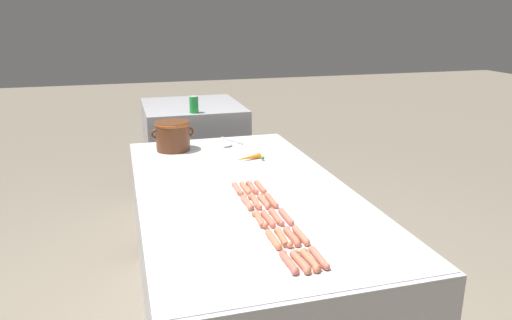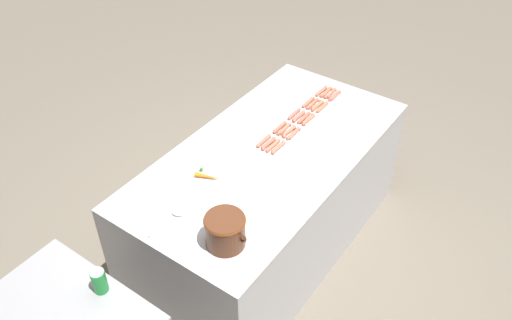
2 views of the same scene
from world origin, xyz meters
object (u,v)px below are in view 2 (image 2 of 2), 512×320
at_px(hot_dog_1, 322,107).
at_px(carrot, 208,176).
at_px(hot_dog_8, 289,131).
at_px(soda_can, 99,281).
at_px(hot_dog_6, 317,105).
at_px(hot_dog_14, 268,143).
at_px(hot_dog_11, 313,104).
at_px(bean_pot, 225,230).
at_px(hot_dog_7, 304,118).
at_px(hot_dog_17, 294,114).
at_px(hot_dog_0, 335,96).
at_px(hot_dog_13, 284,129).
at_px(hot_dog_5, 331,93).
at_px(hot_dog_12, 299,116).
at_px(serving_spoon, 171,216).
at_px(hot_dog_15, 321,91).
at_px(hot_dog_18, 280,127).
at_px(hot_dog_2, 308,119).
at_px(hot_dog_16, 308,102).
at_px(hot_dog_19, 264,141).
at_px(hot_dog_3, 294,133).
at_px(hot_dog_9, 273,145).
at_px(hot_dog_4, 278,147).
at_px(hot_dog_10, 326,92).

height_order(hot_dog_1, carrot, carrot).
xyz_separation_m(hot_dog_8, soda_can, (-0.02, 1.60, 0.15)).
distance_m(hot_dog_6, hot_dog_14, 0.56).
xyz_separation_m(hot_dog_11, bean_pot, (-0.29, 1.36, 0.09)).
distance_m(hot_dog_7, bean_pot, 1.21).
relative_size(hot_dog_8, hot_dog_17, 1.00).
distance_m(hot_dog_0, hot_dog_14, 0.74).
bearing_deg(hot_dog_17, hot_dog_13, 101.98).
distance_m(hot_dog_5, carrot, 1.22).
height_order(hot_dog_12, serving_spoon, hot_dog_12).
relative_size(hot_dog_5, serving_spoon, 0.59).
bearing_deg(serving_spoon, hot_dog_8, -96.13).
distance_m(hot_dog_15, hot_dog_18, 0.55).
xyz_separation_m(hot_dog_2, hot_dog_7, (0.04, -0.00, 0.00)).
bearing_deg(hot_dog_15, hot_dog_2, 106.48).
xyz_separation_m(hot_dog_8, hot_dog_16, (0.08, -0.37, 0.00)).
distance_m(hot_dog_13, hot_dog_19, 0.19).
distance_m(hot_dog_2, hot_dog_16, 0.21).
distance_m(hot_dog_3, hot_dog_9, 0.19).
distance_m(hot_dog_12, hot_dog_17, 0.04).
bearing_deg(hot_dog_15, hot_dog_11, 100.39).
distance_m(hot_dog_1, hot_dog_4, 0.56).
height_order(hot_dog_0, hot_dog_16, same).
distance_m(hot_dog_2, hot_dog_18, 0.22).
distance_m(hot_dog_4, hot_dog_14, 0.07).
bearing_deg(hot_dog_6, hot_dog_3, 96.36).
height_order(hot_dog_12, bean_pot, bean_pot).
height_order(hot_dog_1, hot_dog_16, same).
xyz_separation_m(hot_dog_1, hot_dog_19, (0.11, 0.55, 0.00)).
bearing_deg(hot_dog_9, hot_dog_4, -175.13).
height_order(hot_dog_2, hot_dog_12, same).
bearing_deg(hot_dog_4, hot_dog_3, -90.15).
bearing_deg(soda_can, hot_dog_16, -87.18).
bearing_deg(hot_dog_16, bean_pot, 103.38).
xyz_separation_m(hot_dog_6, hot_dog_14, (0.03, 0.56, 0.00)).
distance_m(hot_dog_8, hot_dog_19, 0.20).
xyz_separation_m(hot_dog_7, hot_dog_11, (0.04, -0.18, 0.00)).
relative_size(hot_dog_5, hot_dog_13, 1.00).
bearing_deg(hot_dog_4, hot_dog_9, 4.87).
bearing_deg(hot_dog_2, hot_dog_8, 79.79).
xyz_separation_m(hot_dog_6, hot_dog_11, (0.04, 0.00, 0.00)).
distance_m(hot_dog_3, hot_dog_18, 0.11).
bearing_deg(carrot, hot_dog_6, -97.80).
relative_size(hot_dog_9, hot_dog_14, 1.00).
relative_size(hot_dog_14, bean_pot, 0.57).
xyz_separation_m(hot_dog_5, hot_dog_7, (-0.00, 0.37, 0.00)).
xyz_separation_m(hot_dog_6, soda_can, (-0.03, 1.97, 0.15)).
relative_size(hot_dog_10, hot_dog_12, 1.00).
height_order(hot_dog_14, hot_dog_17, same).
xyz_separation_m(hot_dog_13, hot_dog_19, (0.04, 0.18, 0.00)).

